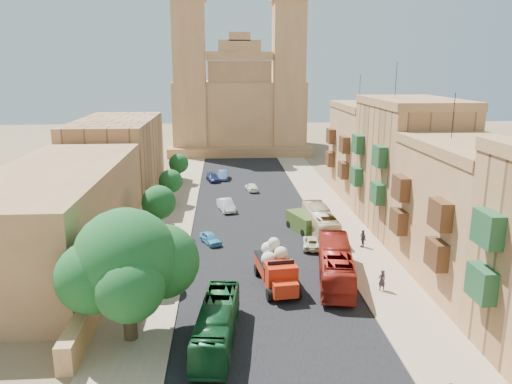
{
  "coord_description": "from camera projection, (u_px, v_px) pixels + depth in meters",
  "views": [
    {
      "loc": [
        -3.45,
        -25.15,
        16.86
      ],
      "look_at": [
        0.0,
        26.0,
        4.0
      ],
      "focal_mm": 35.0,
      "sensor_mm": 36.0,
      "label": 1
    }
  ],
  "objects": [
    {
      "name": "west_building_low",
      "position": [
        58.0,
        215.0,
        43.89
      ],
      "size": [
        10.0,
        28.0,
        8.4
      ],
      "primitive_type": "cube",
      "color": "#976942",
      "rests_on": "ground"
    },
    {
      "name": "townhouse_b",
      "position": [
        472.0,
        215.0,
        38.98
      ],
      "size": [
        9.0,
        14.0,
        14.9
      ],
      "color": "#AA794D",
      "rests_on": "ground"
    },
    {
      "name": "sidewalk_east",
      "position": [
        335.0,
        215.0,
        58.32
      ],
      "size": [
        5.0,
        140.0,
        0.01
      ],
      "primitive_type": "cube",
      "color": "#9F8468",
      "rests_on": "ground"
    },
    {
      "name": "car_blue_a",
      "position": [
        210.0,
        238.0,
        48.94
      ],
      "size": [
        2.49,
        3.42,
        1.08
      ],
      "primitive_type": "imported",
      "rotation": [
        0.0,
        0.0,
        0.43
      ],
      "color": "#449CC9",
      "rests_on": "ground"
    },
    {
      "name": "ground",
      "position": [
        286.0,
        369.0,
        28.67
      ],
      "size": [
        260.0,
        260.0,
        0.0
      ],
      "primitive_type": "plane",
      "color": "brown"
    },
    {
      "name": "kerb_east",
      "position": [
        313.0,
        215.0,
        58.14
      ],
      "size": [
        0.25,
        140.0,
        0.12
      ],
      "primitive_type": "cube",
      "color": "#9F8468",
      "rests_on": "ground"
    },
    {
      "name": "west_building_mid",
      "position": [
        117.0,
        156.0,
        68.86
      ],
      "size": [
        10.0,
        22.0,
        10.0
      ],
      "primitive_type": "cube",
      "color": "tan",
      "rests_on": "ground"
    },
    {
      "name": "street_tree_c",
      "position": [
        171.0,
        181.0,
        62.12
      ],
      "size": [
        2.95,
        2.95,
        4.54
      ],
      "color": "#3D2F1E",
      "rests_on": "ground"
    },
    {
      "name": "bus_cream_east",
      "position": [
        320.0,
        221.0,
        51.63
      ],
      "size": [
        2.41,
        9.62,
        2.67
      ],
      "primitive_type": "imported",
      "rotation": [
        0.0,
        0.0,
        3.16
      ],
      "color": "beige",
      "rests_on": "ground"
    },
    {
      "name": "car_white_a",
      "position": [
        226.0,
        205.0,
        60.18
      ],
      "size": [
        2.4,
        4.45,
        1.39
      ],
      "primitive_type": "imported",
      "rotation": [
        0.0,
        0.0,
        0.23
      ],
      "color": "white",
      "rests_on": "ground"
    },
    {
      "name": "kerb_west",
      "position": [
        193.0,
        218.0,
        57.23
      ],
      "size": [
        0.25,
        140.0,
        0.12
      ],
      "primitive_type": "cube",
      "color": "#9F8468",
      "rests_on": "ground"
    },
    {
      "name": "olive_pickup",
      "position": [
        303.0,
        223.0,
        52.67
      ],
      "size": [
        3.39,
        4.89,
        1.85
      ],
      "color": "#3F5921",
      "rests_on": "ground"
    },
    {
      "name": "street_tree_b",
      "position": [
        159.0,
        203.0,
        50.37
      ],
      "size": [
        3.47,
        3.47,
        5.33
      ],
      "color": "#3D2F1E",
      "rests_on": "ground"
    },
    {
      "name": "townhouse_d",
      "position": [
        370.0,
        150.0,
        65.95
      ],
      "size": [
        9.0,
        14.0,
        15.9
      ],
      "color": "#AA794D",
      "rests_on": "ground"
    },
    {
      "name": "street_tree_d",
      "position": [
        179.0,
        164.0,
        73.74
      ],
      "size": [
        2.92,
        2.92,
        4.48
      ],
      "color": "#3D2F1E",
      "rests_on": "ground"
    },
    {
      "name": "car_white_b",
      "position": [
        252.0,
        187.0,
        69.73
      ],
      "size": [
        1.96,
        3.6,
        1.16
      ],
      "primitive_type": "imported",
      "rotation": [
        0.0,
        0.0,
        3.32
      ],
      "color": "white",
      "rests_on": "ground"
    },
    {
      "name": "church",
      "position": [
        239.0,
        104.0,
        102.43
      ],
      "size": [
        28.0,
        22.5,
        36.3
      ],
      "color": "#AA794D",
      "rests_on": "ground"
    },
    {
      "name": "red_truck",
      "position": [
        277.0,
        267.0,
        39.08
      ],
      "size": [
        3.23,
        6.64,
        3.74
      ],
      "color": "red",
      "rests_on": "ground"
    },
    {
      "name": "bus_green_north",
      "position": [
        217.0,
        324.0,
        31.12
      ],
      "size": [
        3.15,
        9.22,
        2.52
      ],
      "primitive_type": "imported",
      "rotation": [
        0.0,
        0.0,
        -0.12
      ],
      "color": "#134C24",
      "rests_on": "ground"
    },
    {
      "name": "pedestrian_a",
      "position": [
        382.0,
        280.0,
        38.56
      ],
      "size": [
        0.69,
        0.53,
        1.7
      ],
      "primitive_type": "imported",
      "rotation": [
        0.0,
        0.0,
        3.37
      ],
      "color": "#2A282D",
      "rests_on": "ground"
    },
    {
      "name": "townhouse_c",
      "position": [
        408.0,
        165.0,
        52.22
      ],
      "size": [
        9.0,
        14.0,
        17.4
      ],
      "color": "tan",
      "rests_on": "ground"
    },
    {
      "name": "road_surface",
      "position": [
        254.0,
        217.0,
        57.7
      ],
      "size": [
        14.0,
        140.0,
        0.01
      ],
      "primitive_type": "cube",
      "color": "black",
      "rests_on": "ground"
    },
    {
      "name": "street_tree_a",
      "position": [
        140.0,
        244.0,
        38.77
      ],
      "size": [
        3.43,
        3.43,
        5.28
      ],
      "color": "#3D2F1E",
      "rests_on": "ground"
    },
    {
      "name": "car_cream",
      "position": [
        312.0,
        242.0,
        47.81
      ],
      "size": [
        2.41,
        4.14,
        1.08
      ],
      "primitive_type": "imported",
      "rotation": [
        0.0,
        0.0,
        2.98
      ],
      "color": "beige",
      "rests_on": "ground"
    },
    {
      "name": "ficus_tree",
      "position": [
        128.0,
        264.0,
        30.7
      ],
      "size": [
        8.59,
        7.91,
        8.59
      ],
      "color": "#3D2F1E",
      "rests_on": "ground"
    },
    {
      "name": "car_blue_b",
      "position": [
        223.0,
        175.0,
        77.09
      ],
      "size": [
        1.54,
        4.13,
        1.35
      ],
      "primitive_type": "imported",
      "rotation": [
        0.0,
        0.0,
        -0.03
      ],
      "color": "#4666AA",
      "rests_on": "ground"
    },
    {
      "name": "west_wall",
      "position": [
        128.0,
        241.0,
        46.99
      ],
      "size": [
        1.0,
        40.0,
        1.8
      ],
      "primitive_type": "cube",
      "color": "#AA794D",
      "rests_on": "ground"
    },
    {
      "name": "bus_red_east",
      "position": [
        336.0,
        264.0,
        40.13
      ],
      "size": [
        4.23,
        10.81,
        2.94
      ],
      "primitive_type": "imported",
      "rotation": [
        0.0,
        0.0,
        2.97
      ],
      "color": "maroon",
      "rests_on": "ground"
    },
    {
      "name": "pedestrian_c",
      "position": [
        363.0,
        239.0,
        47.88
      ],
      "size": [
        0.66,
        1.09,
        1.74
      ],
      "primitive_type": "imported",
      "rotation": [
        0.0,
        0.0,
        4.96
      ],
      "color": "#35353A",
      "rests_on": "ground"
    },
    {
      "name": "sidewalk_west",
      "position": [
        171.0,
        219.0,
        57.08
      ],
      "size": [
        5.0,
        140.0,
        0.01
      ],
      "primitive_type": "cube",
      "color": "#9F8468",
      "rests_on": "ground"
    },
    {
      "name": "car_dkblue",
      "position": [
        213.0,
        178.0,
        75.63
      ],
      "size": [
        2.42,
        4.16,
        1.13
      ],
      "primitive_type": "imported",
      "rotation": [
        0.0,
        0.0,
        0.23
      ],
      "color": "navy",
      "rests_on": "ground"
    }
  ]
}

